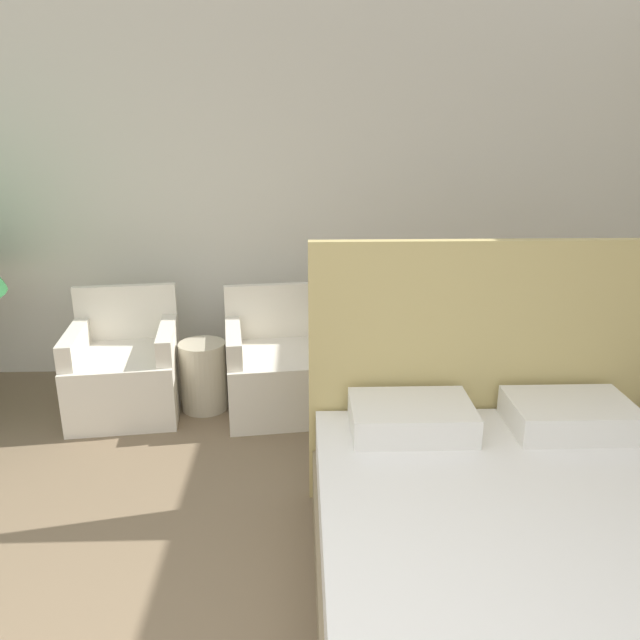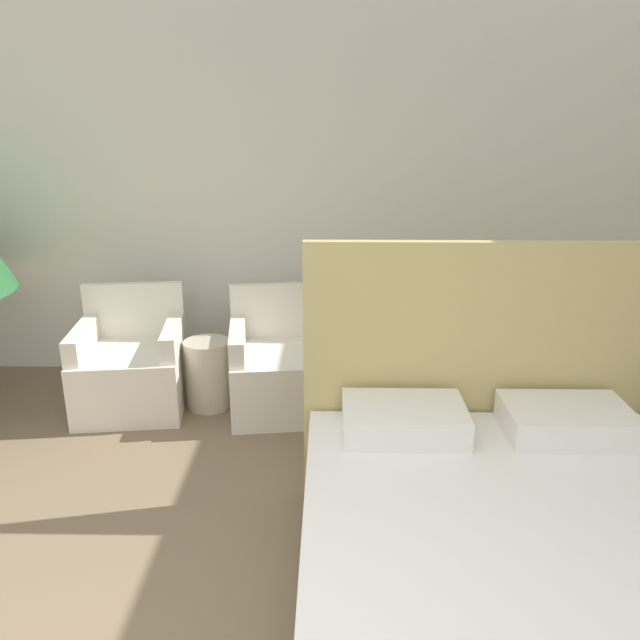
% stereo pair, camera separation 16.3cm
% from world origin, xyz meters
% --- Properties ---
extents(wall_back, '(10.00, 0.06, 2.90)m').
position_xyz_m(wall_back, '(0.00, 3.80, 1.45)').
color(wall_back, silver).
rests_on(wall_back, ground_plane).
extents(bed, '(1.72, 1.97, 1.39)m').
position_xyz_m(bed, '(1.23, 1.12, 0.30)').
color(bed, '#8C7A5B').
rests_on(bed, ground_plane).
extents(armchair_near_window_left, '(0.77, 0.77, 0.82)m').
position_xyz_m(armchair_near_window_left, '(-0.87, 3.06, 0.27)').
color(armchair_near_window_left, silver).
rests_on(armchair_near_window_left, ground_plane).
extents(armchair_near_window_right, '(0.78, 0.77, 0.82)m').
position_xyz_m(armchair_near_window_right, '(0.17, 3.06, 0.27)').
color(armchair_near_window_right, silver).
rests_on(armchair_near_window_right, ground_plane).
extents(side_table, '(0.32, 0.32, 0.48)m').
position_xyz_m(side_table, '(-0.35, 3.08, 0.24)').
color(side_table, '#B7AD93').
rests_on(side_table, ground_plane).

